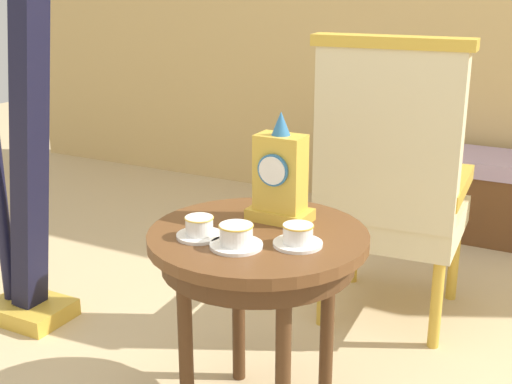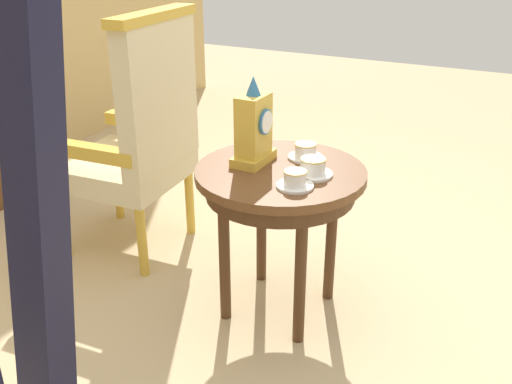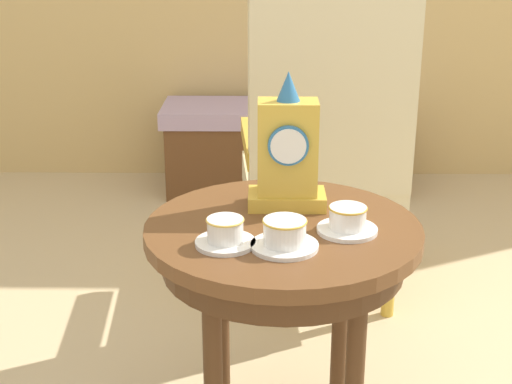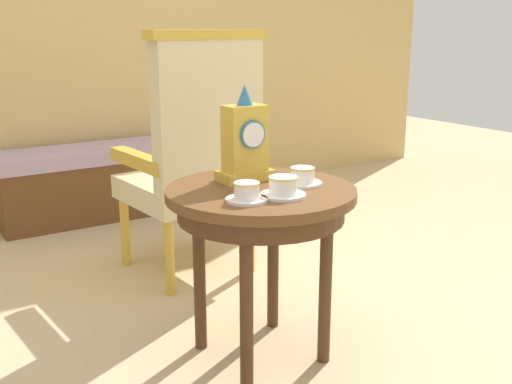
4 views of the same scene
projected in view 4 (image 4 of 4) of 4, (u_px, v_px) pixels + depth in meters
ground_plane at (259, 352)px, 2.27m from camera, size 10.00×10.00×0.00m
side_table at (261, 210)px, 2.12m from camera, size 0.65×0.65×0.62m
teacup_left at (247, 193)px, 1.93m from camera, size 0.13×0.13×0.06m
teacup_right at (284, 187)px, 1.99m from camera, size 0.15×0.15×0.07m
teacup_center at (302, 177)px, 2.13m from camera, size 0.14×0.14×0.06m
mantel_clock at (245, 143)px, 2.16m from camera, size 0.19×0.11×0.34m
armchair at (196, 153)px, 2.82m from camera, size 0.58×0.57×1.14m
window_bench at (93, 182)px, 3.82m from camera, size 1.19×0.40×0.44m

